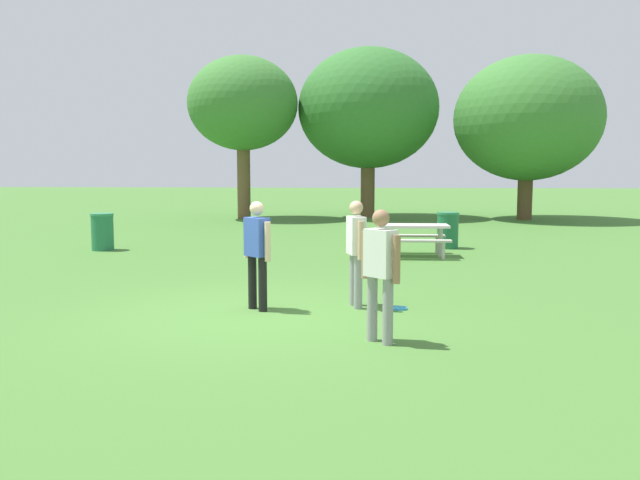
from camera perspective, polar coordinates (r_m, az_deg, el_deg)
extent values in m
plane|color=#447530|center=(9.62, -6.01, -6.57)|extent=(120.00, 120.00, 0.00)
cylinder|color=gray|center=(8.01, 5.92, -6.20)|extent=(0.13, 0.13, 0.82)
cylinder|color=gray|center=(8.18, 4.56, -5.92)|extent=(0.13, 0.13, 0.82)
cube|color=white|center=(7.97, 5.28, -1.14)|extent=(0.43, 0.42, 0.58)
sphere|color=#9E7051|center=(7.93, 5.32, 1.91)|extent=(0.21, 0.21, 0.21)
cylinder|color=#9E7051|center=(7.81, 6.68, -1.69)|extent=(0.09, 0.09, 0.58)
cylinder|color=#9E7051|center=(8.15, 3.94, -1.31)|extent=(0.09, 0.09, 0.58)
cylinder|color=black|center=(10.03, -5.90, -3.65)|extent=(0.13, 0.13, 0.82)
cylinder|color=black|center=(9.83, -5.00, -3.85)|extent=(0.13, 0.13, 0.82)
cube|color=#3856B7|center=(9.83, -5.50, 0.27)|extent=(0.43, 0.42, 0.58)
sphere|color=beige|center=(9.80, -5.53, 2.75)|extent=(0.21, 0.21, 0.21)
cylinder|color=beige|center=(10.05, -6.38, 0.11)|extent=(0.09, 0.09, 0.58)
cylinder|color=beige|center=(9.63, -4.58, -0.14)|extent=(0.09, 0.09, 0.58)
cylinder|color=gray|center=(9.98, 3.33, -3.67)|extent=(0.13, 0.13, 0.82)
cylinder|color=gray|center=(10.23, 2.94, -3.43)|extent=(0.13, 0.13, 0.82)
cube|color=white|center=(10.01, 3.16, 0.40)|extent=(0.32, 0.43, 0.58)
sphere|color=tan|center=(9.98, 3.17, 2.83)|extent=(0.21, 0.21, 0.21)
cylinder|color=tan|center=(9.77, 3.56, -0.04)|extent=(0.09, 0.09, 0.58)
cylinder|color=tan|center=(10.27, 2.78, 0.27)|extent=(0.09, 0.09, 0.58)
cylinder|color=#2D9EDB|center=(10.09, 6.85, -5.91)|extent=(0.27, 0.27, 0.03)
cube|color=beige|center=(15.96, 8.08, 1.23)|extent=(1.71, 0.78, 0.06)
cube|color=#B6B2A8|center=(15.41, 8.24, -0.07)|extent=(1.70, 0.28, 0.05)
cube|color=#B6B2A8|center=(16.56, 7.89, 0.37)|extent=(1.70, 0.28, 0.05)
cylinder|color=#B6B2A8|center=(15.96, 5.68, -0.13)|extent=(0.11, 0.11, 0.71)
cylinder|color=#B6B2A8|center=(15.40, 5.77, -0.92)|extent=(0.09, 0.09, 0.41)
cylinder|color=#B6B2A8|center=(16.55, 5.59, -0.41)|extent=(0.09, 0.09, 0.41)
cylinder|color=#B6B2A8|center=(16.07, 10.41, -0.16)|extent=(0.11, 0.11, 0.71)
cylinder|color=#B6B2A8|center=(15.51, 10.67, -0.94)|extent=(0.09, 0.09, 0.41)
cylinder|color=#B6B2A8|center=(16.66, 10.15, -0.44)|extent=(0.09, 0.09, 0.41)
cylinder|color=#237047|center=(17.91, -18.39, 0.59)|extent=(0.56, 0.56, 0.90)
cylinder|color=#2E8657|center=(17.87, -18.44, 2.12)|extent=(0.59, 0.59, 0.06)
cylinder|color=#1E663D|center=(17.74, 11.03, 0.74)|extent=(0.56, 0.56, 0.90)
cylinder|color=#287A4B|center=(17.70, 11.07, 2.29)|extent=(0.59, 0.59, 0.06)
cylinder|color=brown|center=(27.49, -6.65, 5.49)|extent=(0.54, 0.54, 3.51)
ellipsoid|color=#3D7A33|center=(27.61, -6.73, 11.72)|extent=(4.51, 4.51, 3.84)
cylinder|color=brown|center=(28.23, 4.17, 5.00)|extent=(0.60, 0.60, 2.99)
ellipsoid|color=#33702D|center=(28.33, 4.22, 11.34)|extent=(5.94, 5.94, 5.05)
cylinder|color=brown|center=(28.22, 17.40, 4.22)|extent=(0.60, 0.60, 2.49)
ellipsoid|color=#3D7A33|center=(28.28, 17.59, 10.05)|extent=(5.92, 5.92, 5.03)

